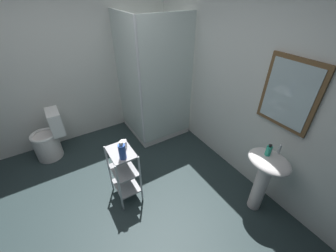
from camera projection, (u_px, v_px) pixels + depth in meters
name	position (u px, v px, depth m)	size (l,w,h in m)	color
ground_plane	(113.00, 212.00, 2.56)	(4.20, 4.20, 0.02)	#233233
wall_back	(241.00, 83.00, 2.65)	(4.20, 0.14, 2.50)	silver
wall_left	(59.00, 67.00, 3.16)	(0.10, 4.20, 2.50)	silver
shower_stall	(152.00, 110.00, 3.69)	(0.92, 0.92, 2.00)	white
pedestal_sink	(265.00, 172.00, 2.31)	(0.46, 0.37, 0.81)	white
sink_faucet	(280.00, 149.00, 2.20)	(0.03, 0.03, 0.10)	silver
toilet	(49.00, 139.00, 3.23)	(0.37, 0.49, 0.76)	white
storage_cart	(124.00, 171.00, 2.52)	(0.38, 0.28, 0.74)	silver
hand_soap_bottle	(269.00, 150.00, 2.17)	(0.06, 0.06, 0.14)	#2DBC99
shampoo_bottle_blue	(122.00, 151.00, 2.21)	(0.08, 0.08, 0.22)	#2F57B7
rinse_cup	(123.00, 145.00, 2.38)	(0.08, 0.08, 0.10)	silver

